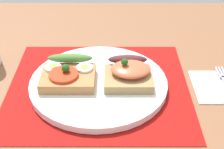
# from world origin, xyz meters

# --- Properties ---
(ground_plane) EXTENTS (1.20, 0.90, 0.03)m
(ground_plane) POSITION_xyz_m (0.00, 0.00, -0.02)
(ground_plane) COLOR brown
(placemat) EXTENTS (0.37, 0.33, 0.00)m
(placemat) POSITION_xyz_m (0.00, 0.00, 0.00)
(placemat) COLOR #A1100D
(placemat) RESTS_ON ground_plane
(plate) EXTENTS (0.28, 0.28, 0.01)m
(plate) POSITION_xyz_m (0.00, 0.00, 0.01)
(plate) COLOR white
(plate) RESTS_ON placemat
(sandwich_egg_tomato) EXTENTS (0.11, 0.10, 0.04)m
(sandwich_egg_tomato) POSITION_xyz_m (-0.06, 0.00, 0.03)
(sandwich_egg_tomato) COLOR #B47C47
(sandwich_egg_tomato) RESTS_ON plate
(sandwich_salmon) EXTENTS (0.10, 0.10, 0.05)m
(sandwich_salmon) POSITION_xyz_m (0.06, 0.00, 0.04)
(sandwich_salmon) COLOR #A48654
(sandwich_salmon) RESTS_ON plate
(napkin) EXTENTS (0.12, 0.11, 0.01)m
(napkin) POSITION_xyz_m (0.26, -0.00, 0.00)
(napkin) COLOR white
(napkin) RESTS_ON ground_plane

